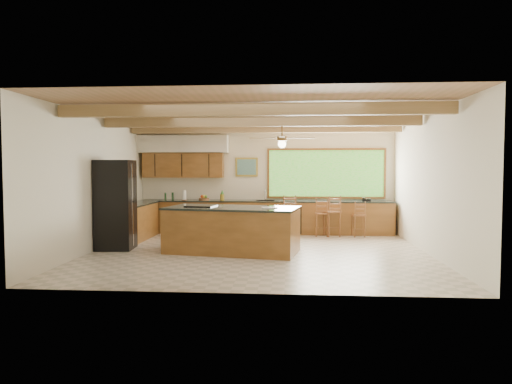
{
  "coord_description": "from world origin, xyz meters",
  "views": [
    {
      "loc": [
        0.66,
        -9.75,
        1.82
      ],
      "look_at": [
        -0.11,
        0.8,
        1.26
      ],
      "focal_mm": 32.0,
      "sensor_mm": 36.0,
      "label": 1
    }
  ],
  "objects": [
    {
      "name": "island",
      "position": [
        -0.56,
        -0.0,
        0.49
      ],
      "size": [
        3.0,
        1.79,
        1.0
      ],
      "rotation": [
        0.0,
        0.0,
        -0.17
      ],
      "color": "brown",
      "rests_on": "ground"
    },
    {
      "name": "counter_run",
      "position": [
        -0.82,
        2.52,
        0.46
      ],
      "size": [
        7.12,
        3.1,
        1.22
      ],
      "color": "brown",
      "rests_on": "ground"
    },
    {
      "name": "room_shell",
      "position": [
        -0.17,
        0.65,
        2.21
      ],
      "size": [
        7.27,
        6.54,
        3.02
      ],
      "color": "silver",
      "rests_on": "ground"
    },
    {
      "name": "bar_stool_c",
      "position": [
        1.81,
        2.39,
        0.65
      ],
      "size": [
        0.5,
        0.5,
        1.1
      ],
      "rotation": [
        0.0,
        0.0,
        0.31
      ],
      "color": "brown",
      "rests_on": "ground"
    },
    {
      "name": "bar_stool_a",
      "position": [
        1.55,
        2.4,
        0.6
      ],
      "size": [
        0.41,
        0.41,
        1.02
      ],
      "rotation": [
        0.0,
        0.0,
        -0.15
      ],
      "color": "brown",
      "rests_on": "ground"
    },
    {
      "name": "refrigerator",
      "position": [
        -3.22,
        0.18,
        1.0
      ],
      "size": [
        0.84,
        0.82,
        2.0
      ],
      "rotation": [
        0.0,
        0.0,
        0.08
      ],
      "color": "black",
      "rests_on": "ground"
    },
    {
      "name": "bar_stool_b",
      "position": [
        0.72,
        2.39,
        0.66
      ],
      "size": [
        0.47,
        0.47,
        1.11
      ],
      "rotation": [
        0.0,
        0.0,
        -0.2
      ],
      "color": "brown",
      "rests_on": "ground"
    },
    {
      "name": "ground",
      "position": [
        0.0,
        0.0,
        0.0
      ],
      "size": [
        7.2,
        7.2,
        0.0
      ],
      "primitive_type": "plane",
      "color": "beige",
      "rests_on": "ground"
    },
    {
      "name": "bar_stool_d",
      "position": [
        2.5,
        2.4,
        0.56
      ],
      "size": [
        0.37,
        0.37,
        0.94
      ],
      "rotation": [
        0.0,
        0.0,
        0.11
      ],
      "color": "brown",
      "rests_on": "ground"
    }
  ]
}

